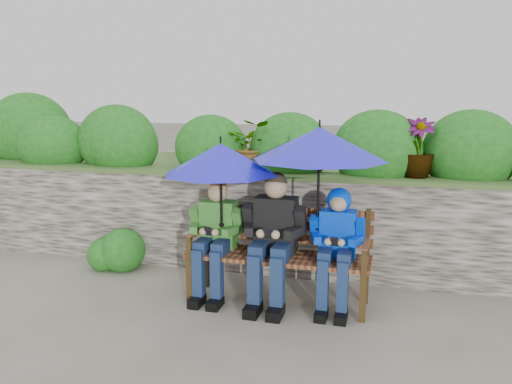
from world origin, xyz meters
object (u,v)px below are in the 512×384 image
(boy_middle, at_px, (273,233))
(umbrella_left, at_px, (221,159))
(park_bench, at_px, (280,248))
(boy_right, at_px, (337,238))
(boy_left, at_px, (215,233))
(umbrella_right, at_px, (319,144))

(boy_middle, distance_m, umbrella_left, 0.79)
(park_bench, height_order, boy_right, boy_right)
(boy_left, bearing_deg, park_bench, 6.84)
(boy_middle, bearing_deg, boy_right, 2.51)
(boy_left, distance_m, boy_right, 1.08)
(park_bench, distance_m, umbrella_right, 0.99)
(boy_left, bearing_deg, umbrella_left, -12.10)
(umbrella_right, bearing_deg, boy_middle, -174.98)
(park_bench, bearing_deg, boy_right, -6.23)
(park_bench, bearing_deg, boy_left, -173.16)
(umbrella_right, bearing_deg, umbrella_left, -177.43)
(boy_right, bearing_deg, boy_left, -179.23)
(boy_middle, xyz_separation_m, umbrella_right, (0.38, 0.03, 0.78))
(boy_left, xyz_separation_m, boy_middle, (0.54, -0.01, 0.04))
(boy_right, bearing_deg, park_bench, 173.77)
(boy_right, xyz_separation_m, umbrella_left, (-1.01, -0.03, 0.64))
(boy_left, height_order, boy_middle, boy_middle)
(boy_middle, bearing_deg, umbrella_left, -179.41)
(boy_left, relative_size, boy_right, 1.02)
(park_bench, relative_size, boy_middle, 1.38)
(boy_left, bearing_deg, umbrella_right, 1.50)
(boy_right, bearing_deg, umbrella_left, -178.38)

